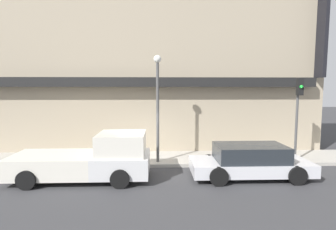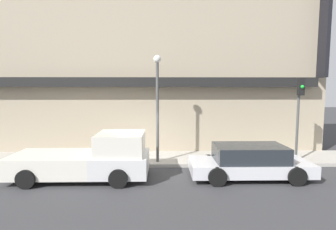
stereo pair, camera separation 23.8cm
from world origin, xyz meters
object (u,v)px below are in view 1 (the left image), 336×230
fire_hydrant (113,155)px  pickup_truck (91,159)px  parked_car (250,161)px  traffic_light (298,105)px  street_lamp (158,95)px

fire_hydrant → pickup_truck: bearing=-104.6°
parked_car → traffic_light: (2.91, 1.82, 2.21)m
parked_car → traffic_light: size_ratio=1.22×
fire_hydrant → traffic_light: 9.19m
pickup_truck → street_lamp: size_ratio=1.08×
fire_hydrant → street_lamp: size_ratio=0.13×
parked_car → street_lamp: bearing=153.7°
pickup_truck → street_lamp: street_lamp is taller
parked_car → traffic_light: 4.08m
pickup_truck → parked_car: pickup_truck is taller
parked_car → street_lamp: street_lamp is taller
fire_hydrant → parked_car: bearing=-19.1°
traffic_light → fire_hydrant: bearing=178.5°
parked_car → fire_hydrant: (-5.95, 2.06, -0.20)m
fire_hydrant → traffic_light: (8.87, -0.24, 2.41)m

